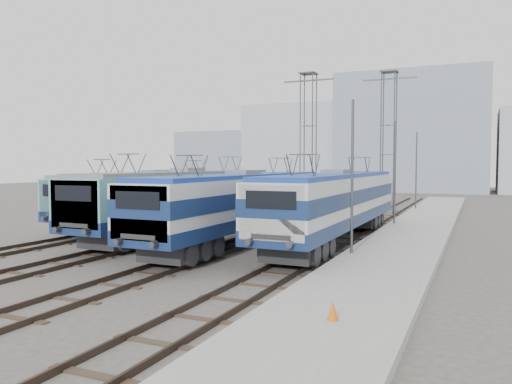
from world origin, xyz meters
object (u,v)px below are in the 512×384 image
(locomotive_far_right, at_px, (335,200))
(mast_rear, at_px, (416,172))
(mast_mid, at_px, (395,175))
(catenary_tower_west, at_px, (308,136))
(locomotive_center_right, at_px, (242,200))
(catenary_tower_east, at_px, (388,135))
(locomotive_far_left, at_px, (153,193))
(locomotive_center_left, at_px, (186,196))
(safety_cone, at_px, (333,310))
(mast_front, at_px, (352,180))

(locomotive_far_right, distance_m, mast_rear, 20.01)
(mast_mid, bearing_deg, catenary_tower_west, 137.07)
(locomotive_center_right, distance_m, mast_rear, 22.80)
(locomotive_center_right, xyz_separation_m, catenary_tower_east, (4.25, 19.86, 4.34))
(locomotive_far_right, bearing_deg, catenary_tower_east, 90.80)
(locomotive_far_right, relative_size, mast_rear, 2.60)
(locomotive_far_left, xyz_separation_m, locomotive_center_right, (9.00, -4.60, 0.11))
(locomotive_center_right, bearing_deg, locomotive_center_left, 159.90)
(locomotive_center_left, xyz_separation_m, mast_rear, (10.85, 20.21, 1.20))
(locomotive_far_left, relative_size, safety_cone, 35.08)
(locomotive_center_right, xyz_separation_m, mast_front, (6.35, -2.14, 1.20))
(locomotive_center_left, height_order, mast_front, mast_front)
(catenary_tower_west, bearing_deg, mast_rear, 24.94)
(locomotive_far_left, distance_m, mast_mid, 16.28)
(catenary_tower_west, bearing_deg, locomotive_far_right, -66.98)
(locomotive_center_right, relative_size, catenary_tower_east, 1.50)
(locomotive_center_left, xyz_separation_m, safety_cone, (12.64, -13.31, -1.75))
(locomotive_far_right, bearing_deg, catenary_tower_west, 113.02)
(mast_front, bearing_deg, mast_rear, 90.00)
(catenary_tower_east, bearing_deg, safety_cone, -82.96)
(catenary_tower_west, relative_size, catenary_tower_east, 1.00)
(mast_mid, height_order, mast_rear, same)
(catenary_tower_east, bearing_deg, locomotive_far_left, -130.97)
(locomotive_center_left, xyz_separation_m, locomotive_far_right, (9.00, 0.33, 0.02))
(locomotive_far_left, height_order, catenary_tower_east, catenary_tower_east)
(locomotive_center_right, height_order, mast_mid, mast_mid)
(locomotive_center_right, bearing_deg, safety_cone, -55.09)
(locomotive_far_right, relative_size, catenary_tower_east, 1.52)
(mast_rear, bearing_deg, catenary_tower_east, -136.40)
(catenary_tower_west, bearing_deg, locomotive_far_left, -116.98)
(catenary_tower_east, relative_size, mast_front, 1.71)
(mast_mid, relative_size, mast_rear, 1.00)
(catenary_tower_east, bearing_deg, locomotive_center_right, -102.08)
(mast_mid, bearing_deg, locomotive_far_right, -103.20)
(locomotive_center_left, height_order, mast_rear, mast_rear)
(catenary_tower_west, height_order, mast_rear, catenary_tower_west)
(locomotive_center_left, relative_size, safety_cone, 36.97)
(mast_front, bearing_deg, locomotive_far_left, 156.29)
(catenary_tower_east, relative_size, mast_mid, 1.71)
(locomotive_center_left, height_order, catenary_tower_east, catenary_tower_east)
(locomotive_far_right, relative_size, catenary_tower_west, 1.52)
(mast_rear, bearing_deg, mast_front, -90.00)
(locomotive_center_right, distance_m, catenary_tower_west, 18.52)
(locomotive_far_left, relative_size, mast_mid, 2.51)
(locomotive_center_left, bearing_deg, locomotive_far_left, 146.69)
(locomotive_center_right, height_order, mast_rear, mast_rear)
(locomotive_center_right, bearing_deg, mast_rear, 73.80)
(mast_mid, bearing_deg, locomotive_far_left, -161.09)
(safety_cone, bearing_deg, catenary_tower_west, 109.39)
(catenary_tower_west, distance_m, mast_mid, 12.16)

